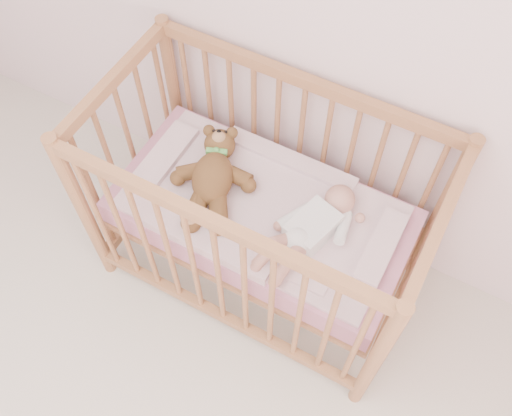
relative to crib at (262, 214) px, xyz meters
The scene contains 5 objects.
crib is the anchor object (origin of this frame).
mattress 0.01m from the crib, ahead, with size 1.22×0.62×0.13m, color pink.
blanket 0.06m from the crib, ahead, with size 1.10×0.58×0.06m, color pink, non-canonical shape.
baby 0.27m from the crib, ahead, with size 0.26×0.55×0.13m, color white, non-canonical shape.
teddy_bear 0.26m from the crib, behind, with size 0.37×0.53×0.15m, color brown, non-canonical shape.
Camera 1 is at (0.69, 0.49, 2.52)m, focal length 40.00 mm.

